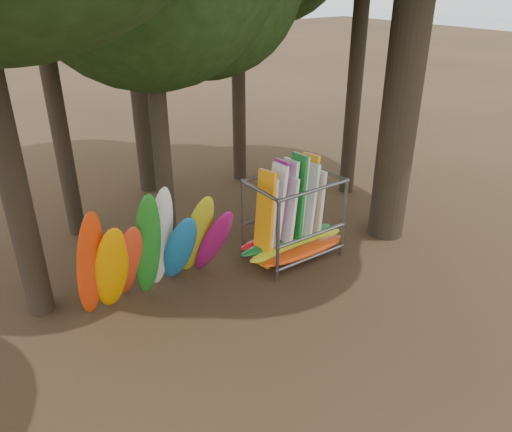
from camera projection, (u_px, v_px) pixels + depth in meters
ground at (294, 289)px, 12.17m from camera, size 120.00×120.00×0.00m
kayak_row at (155, 251)px, 11.22m from camera, size 3.65×1.90×3.15m
storage_rack at (293, 221)px, 13.16m from camera, size 3.08×1.57×2.82m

